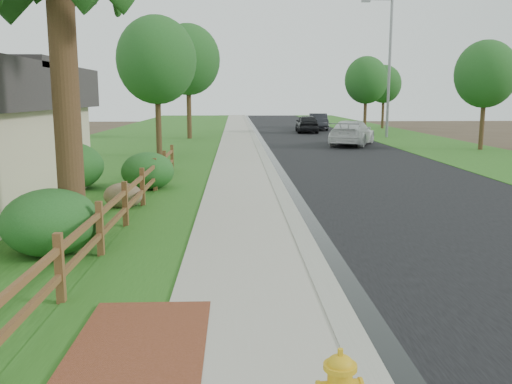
{
  "coord_description": "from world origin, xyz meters",
  "views": [
    {
      "loc": [
        -1.03,
        -7.28,
        3.04
      ],
      "look_at": [
        -0.56,
        4.83,
        0.9
      ],
      "focal_mm": 38.0,
      "sensor_mm": 36.0,
      "label": 1
    }
  ],
  "objects_px": {
    "white_suv": "(352,133)",
    "streetlight": "(387,59)",
    "ranch_fence": "(135,193)",
    "dark_car_mid": "(307,124)"
  },
  "relations": [
    {
      "from": "ranch_fence",
      "to": "white_suv",
      "type": "bearing_deg",
      "value": 63.7
    },
    {
      "from": "ranch_fence",
      "to": "white_suv",
      "type": "xyz_separation_m",
      "value": [
        9.89,
        20.02,
        0.17
      ]
    },
    {
      "from": "white_suv",
      "to": "dark_car_mid",
      "type": "distance_m",
      "value": 12.09
    },
    {
      "from": "white_suv",
      "to": "streetlight",
      "type": "bearing_deg",
      "value": -98.06
    },
    {
      "from": "dark_car_mid",
      "to": "streetlight",
      "type": "height_order",
      "value": "streetlight"
    },
    {
      "from": "ranch_fence",
      "to": "white_suv",
      "type": "distance_m",
      "value": 22.33
    },
    {
      "from": "white_suv",
      "to": "streetlight",
      "type": "xyz_separation_m",
      "value": [
        3.76,
        6.25,
        4.92
      ]
    },
    {
      "from": "streetlight",
      "to": "dark_car_mid",
      "type": "bearing_deg",
      "value": 130.87
    },
    {
      "from": "dark_car_mid",
      "to": "streetlight",
      "type": "bearing_deg",
      "value": 133.59
    },
    {
      "from": "dark_car_mid",
      "to": "streetlight",
      "type": "relative_size",
      "value": 0.44
    }
  ]
}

